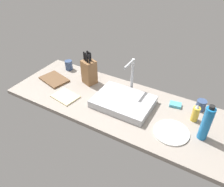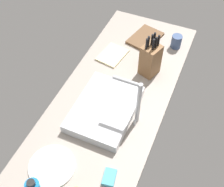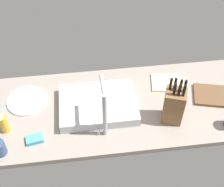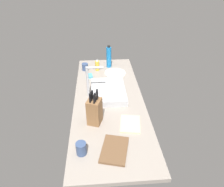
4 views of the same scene
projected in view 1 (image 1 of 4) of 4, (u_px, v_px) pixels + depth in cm
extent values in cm
cube|color=gray|center=(115.00, 103.00, 175.34)|extent=(179.37, 65.81, 3.50)
cube|color=#B7BABF|center=(123.00, 101.00, 169.74)|extent=(45.30, 33.44, 6.02)
cylinder|color=#B7BABF|center=(132.00, 76.00, 176.26)|extent=(2.40, 2.40, 31.39)
cylinder|color=#B7BABF|center=(129.00, 64.00, 162.31)|extent=(2.00, 14.95, 2.00)
cylinder|color=#B7BABF|center=(135.00, 91.00, 183.00)|extent=(1.60, 1.60, 4.00)
cube|color=brown|center=(89.00, 72.00, 190.52)|extent=(13.91, 13.27, 22.01)
cylinder|color=black|center=(84.00, 56.00, 183.09)|extent=(1.78, 1.78, 7.76)
cylinder|color=black|center=(87.00, 55.00, 184.69)|extent=(1.78, 1.78, 7.76)
cylinder|color=black|center=(85.00, 57.00, 181.71)|extent=(1.78, 1.78, 7.76)
cylinder|color=black|center=(89.00, 56.00, 183.15)|extent=(1.78, 1.78, 7.76)
cylinder|color=black|center=(87.00, 58.00, 179.62)|extent=(1.78, 1.78, 7.76)
cylinder|color=black|center=(91.00, 57.00, 181.60)|extent=(1.78, 1.78, 7.76)
cylinder|color=black|center=(89.00, 59.00, 178.49)|extent=(1.78, 1.78, 7.76)
cube|color=brown|center=(54.00, 79.00, 199.78)|extent=(29.05, 23.41, 1.80)
cylinder|color=gold|center=(195.00, 114.00, 153.49)|extent=(5.12, 5.12, 11.63)
cone|color=silver|center=(198.00, 106.00, 149.20)|extent=(2.82, 2.82, 2.80)
cylinder|color=#1970B7|center=(206.00, 124.00, 136.05)|extent=(6.23, 6.23, 25.09)
cylinder|color=black|center=(212.00, 107.00, 127.94)|extent=(3.42, 3.42, 2.20)
cylinder|color=white|center=(171.00, 132.00, 146.41)|extent=(24.31, 24.31, 1.20)
cube|color=beige|center=(65.00, 96.00, 178.96)|extent=(23.10, 18.93, 1.20)
cylinder|color=#384C75|center=(69.00, 65.00, 213.57)|extent=(7.26, 7.26, 9.50)
cylinder|color=#384C75|center=(201.00, 105.00, 164.19)|extent=(7.42, 7.42, 8.34)
cube|color=#4CA3BC|center=(175.00, 105.00, 169.17)|extent=(9.87, 7.41, 2.40)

